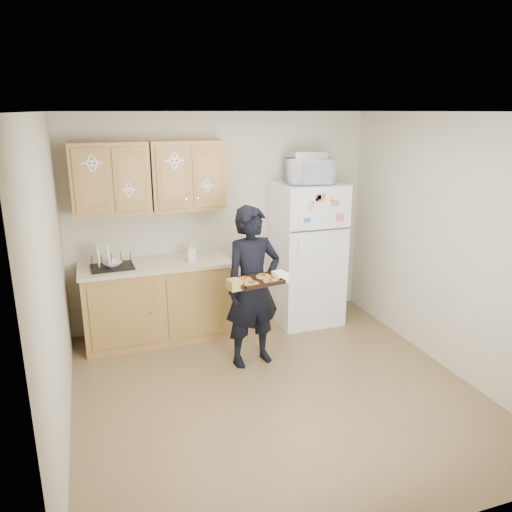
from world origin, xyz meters
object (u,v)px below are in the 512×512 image
object	(u,v)px
refrigerator	(307,254)
baking_tray	(258,281)
microwave	(309,171)
dish_rack	(112,260)
person	(253,287)

from	to	relation	value
refrigerator	baking_tray	world-z (taller)	refrigerator
microwave	dish_rack	world-z (taller)	microwave
person	microwave	distance (m)	1.59
refrigerator	microwave	size ratio (longest dim) A/B	3.29
dish_rack	person	bearing A→B (deg)	-32.92
refrigerator	dish_rack	xyz separation A→B (m)	(-2.26, 0.01, 0.14)
refrigerator	baking_tray	distance (m)	1.52
person	baking_tray	distance (m)	0.34
baking_tray	microwave	bearing A→B (deg)	37.88
baking_tray	microwave	size ratio (longest dim) A/B	0.82
person	baking_tray	bearing A→B (deg)	-109.28
refrigerator	dish_rack	size ratio (longest dim) A/B	3.85
person	microwave	bearing A→B (deg)	30.21
refrigerator	baking_tray	size ratio (longest dim) A/B	4.00
refrigerator	microwave	world-z (taller)	microwave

